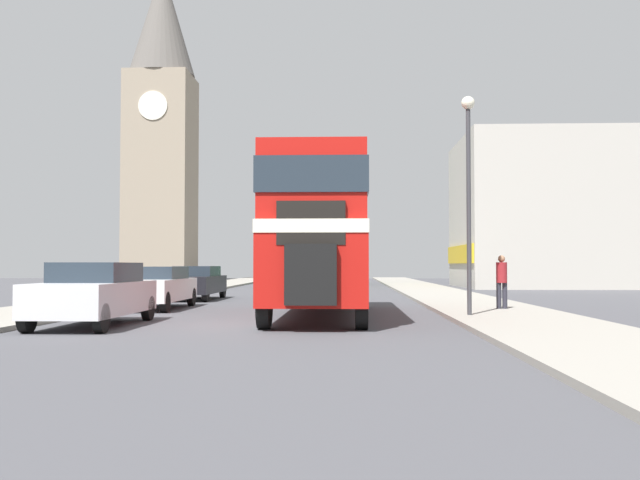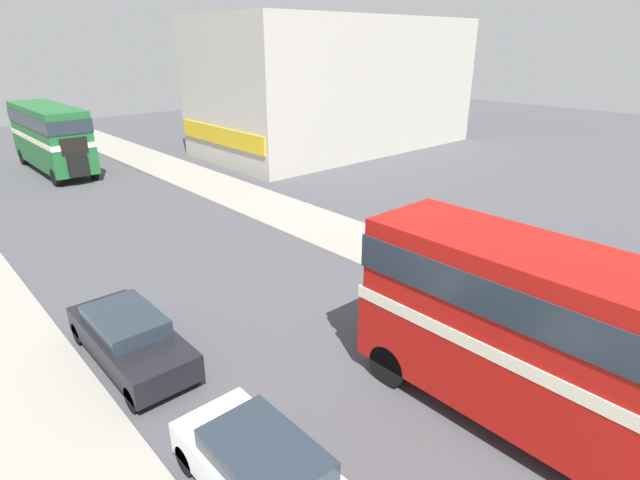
{
  "view_description": "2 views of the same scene",
  "coord_description": "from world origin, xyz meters",
  "px_view_note": "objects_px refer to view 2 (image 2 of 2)",
  "views": [
    {
      "loc": [
        2.36,
        -16.75,
        1.45
      ],
      "look_at": [
        1.57,
        3.44,
        2.16
      ],
      "focal_mm": 40.0,
      "sensor_mm": 36.0,
      "label": 1
    },
    {
      "loc": [
        -7.77,
        0.92,
        8.08
      ],
      "look_at": [
        1.57,
        11.29,
        2.48
      ],
      "focal_mm": 28.0,
      "sensor_mm": 36.0,
      "label": 2
    }
  ],
  "objects_px": {
    "bus_distant": "(50,133)",
    "double_decker_bus": "(593,351)",
    "pedestrian_walking": "(598,297)",
    "car_parked_mid": "(271,478)",
    "car_parked_far": "(130,337)"
  },
  "relations": [
    {
      "from": "pedestrian_walking",
      "to": "double_decker_bus",
      "type": "bearing_deg",
      "value": -162.92
    },
    {
      "from": "double_decker_bus",
      "to": "pedestrian_walking",
      "type": "distance_m",
      "value": 5.9
    },
    {
      "from": "bus_distant",
      "to": "car_parked_mid",
      "type": "xyz_separation_m",
      "value": [
        -4.88,
        -30.1,
        -1.78
      ]
    },
    {
      "from": "bus_distant",
      "to": "double_decker_bus",
      "type": "bearing_deg",
      "value": -88.95
    },
    {
      "from": "bus_distant",
      "to": "car_parked_mid",
      "type": "height_order",
      "value": "bus_distant"
    },
    {
      "from": "car_parked_mid",
      "to": "pedestrian_walking",
      "type": "relative_size",
      "value": 2.82
    },
    {
      "from": "bus_distant",
      "to": "pedestrian_walking",
      "type": "xyz_separation_m",
      "value": [
        6.07,
        -31.53,
        -1.48
      ]
    },
    {
      "from": "bus_distant",
      "to": "car_parked_far",
      "type": "relative_size",
      "value": 2.03
    },
    {
      "from": "car_parked_far",
      "to": "pedestrian_walking",
      "type": "bearing_deg",
      "value": -34.83
    },
    {
      "from": "pedestrian_walking",
      "to": "bus_distant",
      "type": "bearing_deg",
      "value": 100.9
    },
    {
      "from": "car_parked_mid",
      "to": "pedestrian_walking",
      "type": "distance_m",
      "value": 11.05
    },
    {
      "from": "double_decker_bus",
      "to": "pedestrian_walking",
      "type": "xyz_separation_m",
      "value": [
        5.46,
        1.68,
        -1.47
      ]
    },
    {
      "from": "car_parked_mid",
      "to": "car_parked_far",
      "type": "distance_m",
      "value": 6.21
    },
    {
      "from": "double_decker_bus",
      "to": "bus_distant",
      "type": "height_order",
      "value": "bus_distant"
    },
    {
      "from": "double_decker_bus",
      "to": "car_parked_far",
      "type": "relative_size",
      "value": 2.2
    }
  ]
}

